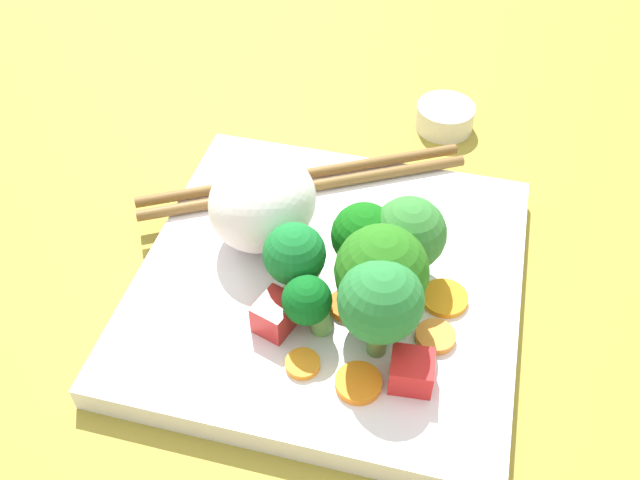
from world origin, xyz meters
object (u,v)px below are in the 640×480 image
object	(u,v)px
carrot_slice_1	(303,364)
sauce_cup	(445,117)
chopstick_pair	(304,181)
rice_mound	(263,202)
square_plate	(329,283)
broccoli_floret_2	(380,302)

from	to	relation	value
carrot_slice_1	sauce_cup	distance (cm)	27.80
carrot_slice_1	sauce_cup	world-z (taller)	carrot_slice_1
chopstick_pair	carrot_slice_1	bearing A→B (deg)	76.23
carrot_slice_1	rice_mound	bearing A→B (deg)	-58.31
square_plate	chopstick_pair	xyz separation A→B (cm)	(4.30, -7.78, 1.31)
broccoli_floret_2	chopstick_pair	bearing A→B (deg)	-55.56
square_plate	carrot_slice_1	distance (cm)	7.42
chopstick_pair	sauce_cup	distance (cm)	15.06
broccoli_floret_2	chopstick_pair	xyz separation A→B (cm)	(8.63, -12.59, -3.95)
carrot_slice_1	broccoli_floret_2	bearing A→B (deg)	-146.45
rice_mound	sauce_cup	world-z (taller)	rice_mound
broccoli_floret_2	carrot_slice_1	world-z (taller)	broccoli_floret_2
rice_mound	sauce_cup	bearing A→B (deg)	-117.04
square_plate	sauce_cup	world-z (taller)	sauce_cup
rice_mound	chopstick_pair	distance (cm)	6.42
sauce_cup	chopstick_pair	bearing A→B (deg)	56.15
square_plate	rice_mound	xyz separation A→B (cm)	(5.23, -2.05, 4.05)
carrot_slice_1	sauce_cup	xyz separation A→B (cm)	(-3.51, -27.56, -0.97)
broccoli_floret_2	sauce_cup	world-z (taller)	broccoli_floret_2
rice_mound	carrot_slice_1	distance (cm)	11.38
sauce_cup	rice_mound	bearing A→B (deg)	62.96
broccoli_floret_2	chopstick_pair	distance (cm)	15.77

